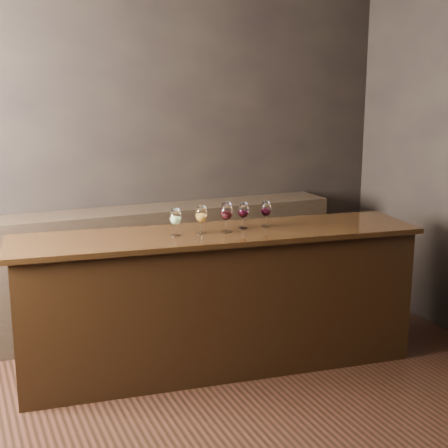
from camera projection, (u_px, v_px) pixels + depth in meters
name	position (u px, v px, depth m)	size (l,w,h in m)	color
room_shell	(160.00, 123.00, 2.92)	(5.02, 4.52, 2.81)	black
bar_counter	(218.00, 303.00, 4.40)	(2.74, 0.59, 0.96)	black
bar_top	(218.00, 234.00, 4.30)	(2.83, 0.66, 0.04)	black
back_bar_shelf	(168.00, 267.00, 5.17)	(2.82, 0.40, 1.01)	black
glass_white	(175.00, 218.00, 4.15)	(0.08, 0.08, 0.19)	white
glass_amber	(201.00, 215.00, 4.21)	(0.08, 0.08, 0.19)	white
glass_red_a	(226.00, 212.00, 4.25)	(0.09, 0.09, 0.21)	white
glass_red_b	(243.00, 211.00, 4.38)	(0.08, 0.08, 0.18)	white
glass_red_c	(266.00, 210.00, 4.43)	(0.08, 0.08, 0.18)	white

